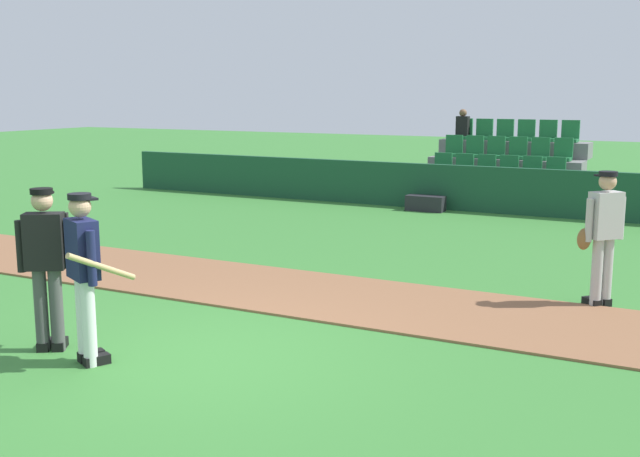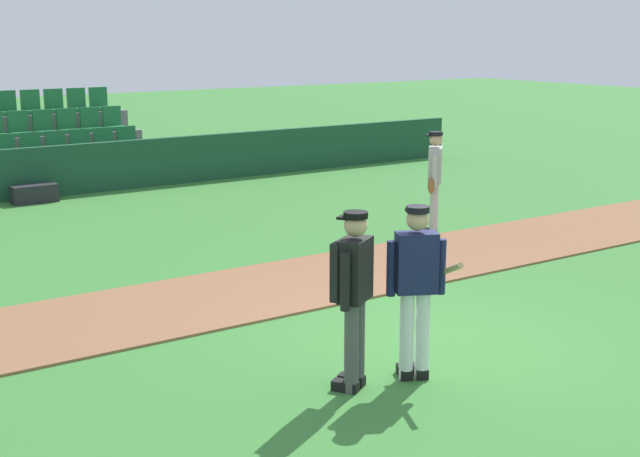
# 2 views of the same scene
# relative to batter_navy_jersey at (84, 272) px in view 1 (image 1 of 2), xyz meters

# --- Properties ---
(ground_plane) EXTENTS (80.00, 80.00, 0.00)m
(ground_plane) POSITION_rel_batter_navy_jersey_xyz_m (0.84, 0.71, -0.97)
(ground_plane) COLOR #387A33
(infield_dirt_path) EXTENTS (28.00, 2.24, 0.03)m
(infield_dirt_path) POSITION_rel_batter_navy_jersey_xyz_m (0.84, 3.46, -0.95)
(infield_dirt_path) COLOR brown
(infield_dirt_path) RESTS_ON ground
(dugout_fence) EXTENTS (20.00, 0.16, 1.06)m
(dugout_fence) POSITION_rel_batter_navy_jersey_xyz_m (0.84, 11.79, -0.44)
(dugout_fence) COLOR #19472D
(dugout_fence) RESTS_ON ground
(stadium_bleachers) EXTENTS (3.90, 2.95, 2.30)m
(stadium_bleachers) POSITION_rel_batter_navy_jersey_xyz_m (0.84, 13.67, -0.36)
(stadium_bleachers) COLOR slate
(stadium_bleachers) RESTS_ON ground
(batter_navy_jersey) EXTENTS (0.63, 0.80, 1.76)m
(batter_navy_jersey) POSITION_rel_batter_navy_jersey_xyz_m (0.00, 0.00, 0.00)
(batter_navy_jersey) COLOR white
(batter_navy_jersey) RESTS_ON ground
(umpire_home_plate) EXTENTS (0.53, 0.46, 1.76)m
(umpire_home_plate) POSITION_rel_batter_navy_jersey_xyz_m (-0.67, 0.14, 0.03)
(umpire_home_plate) COLOR #4C4C4C
(umpire_home_plate) RESTS_ON ground
(runner_grey_jersey) EXTENTS (0.55, 0.51, 1.76)m
(runner_grey_jersey) POSITION_rel_batter_navy_jersey_xyz_m (4.34, 4.65, -0.01)
(runner_grey_jersey) COLOR #B2B2B2
(runner_grey_jersey) RESTS_ON ground
(equipment_bag) EXTENTS (0.90, 0.36, 0.36)m
(equipment_bag) POSITION_rel_batter_navy_jersey_xyz_m (-0.42, 11.34, -0.79)
(equipment_bag) COLOR #232328
(equipment_bag) RESTS_ON ground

